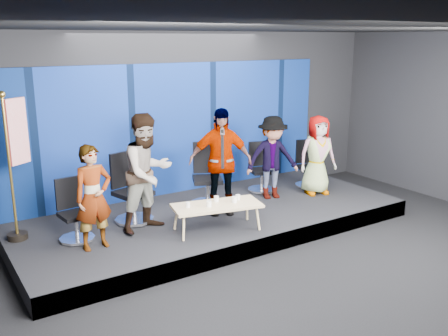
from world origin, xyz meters
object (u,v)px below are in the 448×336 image
(mug_a, at_px, (188,205))
(chair_c, at_px, (207,185))
(flag_stand, at_px, (16,162))
(chair_b, at_px, (131,199))
(mug_b, at_px, (209,204))
(mug_c, at_px, (216,199))
(mug_d, at_px, (234,200))
(panelist_a, at_px, (93,197))
(chair_d, at_px, (261,175))
(mug_e, at_px, (238,197))
(chair_e, at_px, (307,171))
(coffee_table, at_px, (217,206))
(panelist_b, at_px, (148,173))
(chair_a, at_px, (75,220))
(panelist_e, at_px, (317,155))
(panelist_c, at_px, (220,161))
(panelist_d, at_px, (272,158))

(mug_a, bearing_deg, chair_c, 47.17)
(chair_c, distance_m, flag_stand, 3.39)
(chair_b, height_order, mug_b, chair_b)
(mug_c, relative_size, mug_d, 0.96)
(panelist_a, distance_m, chair_d, 3.98)
(mug_e, distance_m, flag_stand, 3.54)
(chair_e, height_order, flag_stand, flag_stand)
(panelist_a, distance_m, chair_c, 2.60)
(mug_a, bearing_deg, panelist_a, 169.76)
(flag_stand, bearing_deg, chair_e, -36.10)
(coffee_table, height_order, flag_stand, flag_stand)
(chair_d, distance_m, mug_a, 2.70)
(panelist_a, height_order, panelist_b, panelist_b)
(chair_a, height_order, chair_b, chair_b)
(coffee_table, bearing_deg, mug_d, -13.55)
(mug_c, bearing_deg, panelist_a, 172.68)
(chair_d, bearing_deg, mug_a, -135.34)
(panelist_a, relative_size, chair_c, 1.35)
(panelist_e, relative_size, flag_stand, 0.69)
(panelist_c, relative_size, mug_c, 20.09)
(chair_b, bearing_deg, mug_c, -57.79)
(chair_b, bearing_deg, mug_e, -52.86)
(chair_b, xyz_separation_m, flag_stand, (-1.73, 0.27, 0.84))
(panelist_a, distance_m, panelist_e, 4.67)
(panelist_e, distance_m, mug_b, 3.02)
(panelist_c, xyz_separation_m, mug_b, (-0.67, -0.72, -0.46))
(panelist_d, bearing_deg, chair_d, 95.34)
(panelist_b, bearing_deg, mug_a, -64.05)
(chair_c, height_order, mug_a, chair_c)
(chair_a, distance_m, chair_c, 2.63)
(chair_d, xyz_separation_m, mug_d, (-1.62, -1.45, 0.16))
(chair_a, distance_m, mug_e, 2.65)
(chair_a, xyz_separation_m, mug_c, (2.15, -0.72, 0.17))
(panelist_d, height_order, panelist_e, panelist_d)
(panelist_b, relative_size, mug_c, 20.34)
(chair_a, height_order, panelist_b, panelist_b)
(chair_d, bearing_deg, chair_e, 1.28)
(chair_e, xyz_separation_m, panelist_e, (-0.18, -0.47, 0.47))
(panelist_c, height_order, chair_d, panelist_c)
(chair_c, relative_size, panelist_e, 0.74)
(panelist_b, relative_size, chair_d, 1.92)
(chair_a, bearing_deg, chair_c, 1.00)
(panelist_e, bearing_deg, panelist_c, -166.06)
(panelist_c, bearing_deg, mug_b, -108.15)
(panelist_a, xyz_separation_m, mug_b, (1.74, -0.41, -0.30))
(chair_a, relative_size, chair_d, 0.97)
(mug_b, bearing_deg, panelist_d, 24.73)
(coffee_table, bearing_deg, flag_stand, 152.72)
(panelist_e, relative_size, mug_a, 18.68)
(panelist_b, relative_size, mug_e, 22.03)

